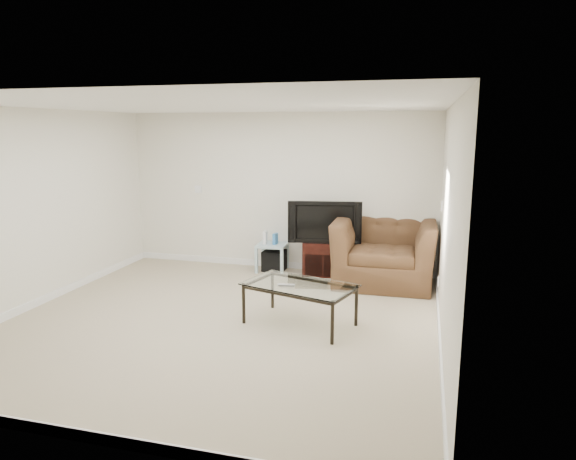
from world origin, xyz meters
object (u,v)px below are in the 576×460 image
(coffee_table, at_px, (300,304))
(side_table, at_px, (272,257))
(television, at_px, (325,221))
(recliner, at_px, (384,241))
(tv_stand, at_px, (324,258))
(subwoofer, at_px, (274,261))

(coffee_table, bearing_deg, side_table, 114.46)
(side_table, bearing_deg, television, -1.78)
(television, xyz_separation_m, recliner, (0.92, -0.20, -0.22))
(tv_stand, xyz_separation_m, coffee_table, (0.12, -2.14, -0.02))
(tv_stand, bearing_deg, recliner, -18.66)
(tv_stand, bearing_deg, television, -90.00)
(tv_stand, relative_size, side_table, 1.39)
(tv_stand, relative_size, subwoofer, 1.91)
(subwoofer, height_order, recliner, recliner)
(tv_stand, xyz_separation_m, subwoofer, (-0.82, 0.02, -0.11))
(tv_stand, height_order, subwoofer, tv_stand)
(subwoofer, relative_size, recliner, 0.23)
(side_table, height_order, subwoofer, side_table)
(tv_stand, height_order, coffee_table, tv_stand)
(subwoofer, bearing_deg, coffee_table, -66.32)
(tv_stand, bearing_deg, side_table, 175.31)
(side_table, distance_m, recliner, 1.84)
(coffee_table, bearing_deg, subwoofer, 113.68)
(subwoofer, height_order, coffee_table, coffee_table)
(television, relative_size, recliner, 0.72)
(subwoofer, distance_m, recliner, 1.83)
(side_table, bearing_deg, subwoofer, 36.15)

